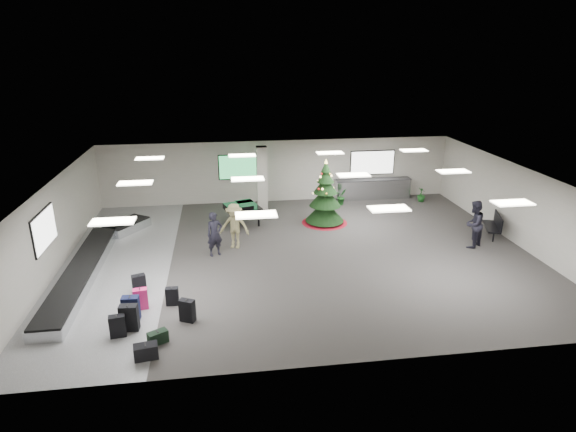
{
  "coord_description": "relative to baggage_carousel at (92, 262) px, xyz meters",
  "views": [
    {
      "loc": [
        -2.92,
        -17.11,
        7.77
      ],
      "look_at": [
        -0.36,
        1.0,
        1.26
      ],
      "focal_mm": 30.0,
      "sensor_mm": 36.0,
      "label": 1
    }
  ],
  "objects": [
    {
      "name": "green_duffel",
      "position": [
        2.96,
        -5.29,
        -0.03
      ],
      "size": [
        0.6,
        0.5,
        0.37
      ],
      "rotation": [
        0.0,
        0.0,
        0.51
      ],
      "color": "black",
      "rests_on": "ground"
    },
    {
      "name": "black_duffel",
      "position": [
        2.73,
        -5.95,
        -0.01
      ],
      "size": [
        0.66,
        0.44,
        0.42
      ],
      "rotation": [
        0.0,
        0.0,
        0.17
      ],
      "color": "black",
      "rests_on": "ground"
    },
    {
      "name": "traveler_bench",
      "position": [
        14.85,
        -0.16,
        0.77
      ],
      "size": [
        1.21,
        1.16,
        1.96
      ],
      "primitive_type": "imported",
      "rotation": [
        0.0,
        0.0,
        3.75
      ],
      "color": "black",
      "rests_on": "ground"
    },
    {
      "name": "bench",
      "position": [
        16.35,
        0.79,
        0.34
      ],
      "size": [
        1.04,
        1.65,
        0.99
      ],
      "rotation": [
        0.0,
        0.0,
        -0.35
      ],
      "color": "black",
      "rests_on": "ground"
    },
    {
      "name": "navy_suitcase",
      "position": [
        2.05,
        -3.95,
        0.17
      ],
      "size": [
        0.51,
        0.31,
        0.78
      ],
      "rotation": [
        0.0,
        0.0,
        -0.04
      ],
      "color": "black",
      "rests_on": "ground"
    },
    {
      "name": "baggage_carousel",
      "position": [
        0.0,
        0.0,
        0.0
      ],
      "size": [
        2.28,
        9.71,
        0.43
      ],
      "color": "silver",
      "rests_on": "ground"
    },
    {
      "name": "ground",
      "position": [
        7.84,
        0.08,
        -0.21
      ],
      "size": [
        18.0,
        18.0,
        0.0
      ],
      "primitive_type": "plane",
      "color": "#383533",
      "rests_on": "ground"
    },
    {
      "name": "grand_piano",
      "position": [
        5.79,
        3.79,
        0.51
      ],
      "size": [
        1.81,
        2.09,
        1.01
      ],
      "rotation": [
        0.0,
        0.0,
        0.3
      ],
      "color": "black",
      "rests_on": "ground"
    },
    {
      "name": "christmas_tree",
      "position": [
        9.52,
        3.44,
        0.82
      ],
      "size": [
        2.11,
        2.11,
        3.01
      ],
      "color": "maroon",
      "rests_on": "ground"
    },
    {
      "name": "room_envelope",
      "position": [
        7.46,
        0.75,
        2.12
      ],
      "size": [
        18.02,
        14.02,
        3.21
      ],
      "color": "#B2B0A3",
      "rests_on": "ground"
    },
    {
      "name": "suitcase_8",
      "position": [
        2.02,
        -2.24,
        0.1
      ],
      "size": [
        0.49,
        0.37,
        0.65
      ],
      "rotation": [
        0.0,
        0.0,
        0.34
      ],
      "color": "black",
      "rests_on": "ground"
    },
    {
      "name": "suitcase_0",
      "position": [
        2.09,
        -4.52,
        0.19
      ],
      "size": [
        0.53,
        0.32,
        0.82
      ],
      "rotation": [
        0.0,
        0.0,
        -0.06
      ],
      "color": "black",
      "rests_on": "ground"
    },
    {
      "name": "suitcase_3",
      "position": [
        3.18,
        -3.21,
        0.08
      ],
      "size": [
        0.4,
        0.23,
        0.61
      ],
      "rotation": [
        0.0,
        0.0,
        -0.03
      ],
      "color": "black",
      "rests_on": "ground"
    },
    {
      "name": "traveler_b",
      "position": [
        5.31,
        1.11,
        0.72
      ],
      "size": [
        1.35,
        1.01,
        1.86
      ],
      "primitive_type": "imported",
      "rotation": [
        0.0,
        0.0,
        -0.3
      ],
      "color": "#978E5D",
      "rests_on": "ground"
    },
    {
      "name": "service_counter",
      "position": [
        12.84,
        6.73,
        0.33
      ],
      "size": [
        4.05,
        0.65,
        1.08
      ],
      "color": "silver",
      "rests_on": "ground"
    },
    {
      "name": "pink_suitcase",
      "position": [
        2.24,
        -3.33,
        0.13
      ],
      "size": [
        0.47,
        0.31,
        0.7
      ],
      "rotation": [
        0.0,
        0.0,
        0.15
      ],
      "color": "#D61B62",
      "rests_on": "ground"
    },
    {
      "name": "potted_plant_right",
      "position": [
        15.23,
        5.88,
        0.16
      ],
      "size": [
        0.49,
        0.49,
        0.74
      ],
      "primitive_type": "imported",
      "rotation": [
        0.0,
        0.0,
        1.77
      ],
      "color": "#144019",
      "rests_on": "ground"
    },
    {
      "name": "potted_plant_left",
      "position": [
        10.96,
        5.96,
        0.22
      ],
      "size": [
        0.58,
        0.53,
        0.86
      ],
      "primitive_type": "imported",
      "rotation": [
        0.0,
        0.0,
        0.38
      ],
      "color": "#144019",
      "rests_on": "ground"
    },
    {
      "name": "traveler_a",
      "position": [
        4.53,
        0.46,
        0.67
      ],
      "size": [
        0.76,
        0.65,
        1.76
      ],
      "primitive_type": "imported",
      "rotation": [
        0.0,
        0.0,
        0.42
      ],
      "color": "black",
      "rests_on": "ground"
    },
    {
      "name": "suitcase_5",
      "position": [
        1.81,
        -4.81,
        0.12
      ],
      "size": [
        0.47,
        0.31,
        0.68
      ],
      "rotation": [
        0.0,
        0.0,
        0.16
      ],
      "color": "black",
      "rests_on": "ground"
    },
    {
      "name": "suitcase_1",
      "position": [
        3.71,
        -4.25,
        0.14
      ],
      "size": [
        0.51,
        0.41,
        0.72
      ],
      "rotation": [
        0.0,
        0.0,
        -0.46
      ],
      "color": "black",
      "rests_on": "ground"
    }
  ]
}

